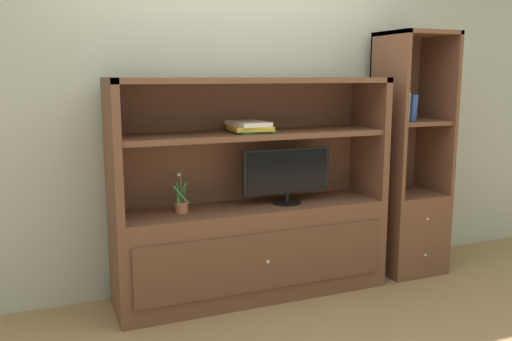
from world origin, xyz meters
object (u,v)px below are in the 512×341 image
at_px(tv_monitor, 287,174).
at_px(potted_plant, 181,205).
at_px(bookshelf_tall, 408,196).
at_px(media_console, 253,228).
at_px(magazine_stack, 249,127).
at_px(upright_book_row, 402,105).

distance_m(tv_monitor, potted_plant, 0.75).
xyz_separation_m(potted_plant, bookshelf_tall, (1.78, 0.01, -0.09)).
height_order(media_console, tv_monitor, media_console).
height_order(potted_plant, magazine_stack, magazine_stack).
height_order(tv_monitor, magazine_stack, magazine_stack).
height_order(potted_plant, upright_book_row, upright_book_row).
distance_m(media_console, tv_monitor, 0.44).
distance_m(bookshelf_tall, upright_book_row, 0.71).
height_order(potted_plant, bookshelf_tall, bookshelf_tall).
height_order(media_console, upright_book_row, media_console).
relative_size(media_console, bookshelf_tall, 1.03).
distance_m(magazine_stack, bookshelf_tall, 1.44).
relative_size(bookshelf_tall, upright_book_row, 6.67).
bearing_deg(upright_book_row, bookshelf_tall, 5.86).
relative_size(magazine_stack, bookshelf_tall, 0.17).
bearing_deg(upright_book_row, potted_plant, 179.84).
height_order(media_console, potted_plant, media_console).
bearing_deg(bookshelf_tall, magazine_stack, -179.51).
distance_m(media_console, bookshelf_tall, 1.29).
bearing_deg(tv_monitor, media_console, 173.37).
height_order(tv_monitor, bookshelf_tall, bookshelf_tall).
distance_m(tv_monitor, bookshelf_tall, 1.08).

